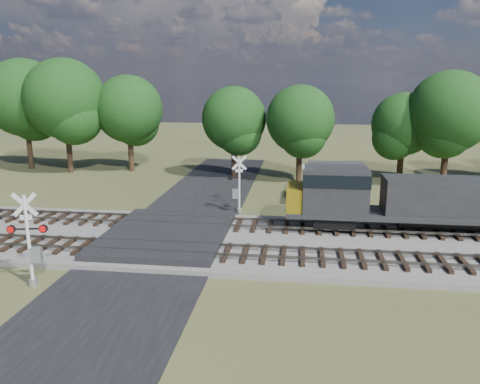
# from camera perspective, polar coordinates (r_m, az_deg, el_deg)

# --- Properties ---
(ground) EXTENTS (160.00, 160.00, 0.00)m
(ground) POSITION_cam_1_polar(r_m,az_deg,el_deg) (27.77, -9.21, -6.22)
(ground) COLOR #3E4424
(ground) RESTS_ON ground
(ballast_bed) EXTENTS (140.00, 10.00, 0.30)m
(ballast_bed) POSITION_cam_1_polar(r_m,az_deg,el_deg) (27.21, 11.87, -6.42)
(ballast_bed) COLOR gray
(ballast_bed) RESTS_ON ground
(road) EXTENTS (7.00, 60.00, 0.08)m
(road) POSITION_cam_1_polar(r_m,az_deg,el_deg) (27.76, -9.21, -6.14)
(road) COLOR black
(road) RESTS_ON ground
(crossing_panel) EXTENTS (7.00, 9.00, 0.62)m
(crossing_panel) POSITION_cam_1_polar(r_m,az_deg,el_deg) (28.12, -8.95, -5.28)
(crossing_panel) COLOR #262628
(crossing_panel) RESTS_ON ground
(track_near) EXTENTS (140.00, 2.60, 0.33)m
(track_near) POSITION_cam_1_polar(r_m,az_deg,el_deg) (25.09, -3.64, -7.23)
(track_near) COLOR black
(track_near) RESTS_ON ballast_bed
(track_far) EXTENTS (140.00, 2.60, 0.33)m
(track_far) POSITION_cam_1_polar(r_m,az_deg,el_deg) (29.75, -1.81, -3.88)
(track_far) COLOR black
(track_far) RESTS_ON ballast_bed
(crossing_signal_near) EXTENTS (1.78, 0.50, 4.45)m
(crossing_signal_near) POSITION_cam_1_polar(r_m,az_deg,el_deg) (23.38, -24.08, -6.23)
(crossing_signal_near) COLOR silver
(crossing_signal_near) RESTS_ON ground
(crossing_signal_far) EXTENTS (1.68, 0.41, 4.18)m
(crossing_signal_far) POSITION_cam_1_polar(r_m,az_deg,el_deg) (33.21, -0.24, 0.33)
(crossing_signal_far) COLOR silver
(crossing_signal_far) RESTS_ON ground
(equipment_shed) EXTENTS (4.41, 4.41, 2.97)m
(equipment_shed) POSITION_cam_1_polar(r_m,az_deg,el_deg) (36.70, 11.73, 0.93)
(equipment_shed) COLOR #472C1E
(equipment_shed) RESTS_ON ground
(treeline) EXTENTS (80.70, 11.08, 11.59)m
(treeline) POSITION_cam_1_polar(r_m,az_deg,el_deg) (45.75, -0.00, 10.01)
(treeline) COLOR black
(treeline) RESTS_ON ground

